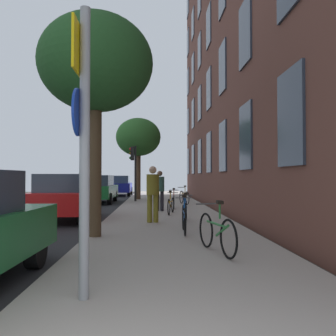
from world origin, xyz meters
TOP-DOWN VIEW (x-y plane):
  - ground_plane at (-2.40, 15.00)m, footprint 41.80×41.80m
  - road_asphalt at (-4.50, 15.00)m, footprint 7.00×38.00m
  - sidewalk at (1.10, 15.00)m, footprint 4.20×38.00m
  - sign_post at (-0.23, 2.55)m, footprint 0.16×0.60m
  - traffic_light at (-0.53, 19.44)m, footprint 0.43×0.24m
  - tree_near at (-0.77, 6.97)m, footprint 2.74×2.74m
  - tree_far at (-0.33, 21.20)m, footprint 2.84×2.84m
  - bicycle_0 at (1.78, 4.99)m, footprint 0.54×1.72m
  - bicycle_1 at (1.38, 7.39)m, footprint 0.42×1.67m
  - bicycle_2 at (1.65, 9.79)m, footprint 0.42×1.64m
  - bicycle_3 at (1.29, 12.19)m, footprint 0.48×1.63m
  - bicycle_4 at (1.55, 14.59)m, footprint 0.42×1.65m
  - bicycle_5 at (2.23, 16.99)m, footprint 0.51×1.63m
  - pedestrian_0 at (0.60, 9.55)m, footprint 0.55×0.55m
  - pedestrian_1 at (0.89, 13.33)m, footprint 0.39×0.39m
  - car_1 at (-2.53, 11.27)m, footprint 2.00×4.36m
  - car_2 at (-2.59, 19.60)m, footprint 1.85×4.52m
  - car_3 at (-2.12, 27.94)m, footprint 1.90×4.50m

SIDE VIEW (x-z plane):
  - ground_plane at x=-2.40m, z-range 0.00..0.00m
  - road_asphalt at x=-4.50m, z-range 0.00..0.01m
  - sidewalk at x=1.10m, z-range 0.00..0.12m
  - bicycle_3 at x=1.29m, z-range 0.02..0.91m
  - bicycle_4 at x=1.55m, z-range 0.02..0.93m
  - bicycle_2 at x=1.65m, z-range 0.02..0.93m
  - bicycle_1 at x=1.38m, z-range 0.01..0.98m
  - bicycle_5 at x=2.23m, z-range 0.01..0.98m
  - bicycle_0 at x=1.78m, z-range 0.01..1.00m
  - car_1 at x=-2.53m, z-range 0.03..1.65m
  - car_2 at x=-2.59m, z-range 0.03..1.65m
  - car_3 at x=-2.12m, z-range 0.03..1.65m
  - pedestrian_1 at x=0.89m, z-range 0.24..1.90m
  - pedestrian_0 at x=0.60m, z-range 0.24..1.99m
  - sign_post at x=-0.23m, z-range 0.37..3.78m
  - traffic_light at x=-0.53m, z-range 0.73..3.97m
  - tree_far at x=-0.33m, z-range 1.46..6.62m
  - tree_near at x=-0.77m, z-range 1.58..6.89m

